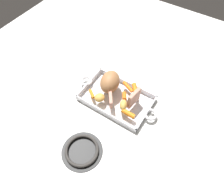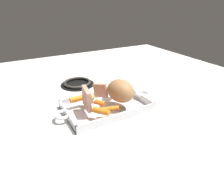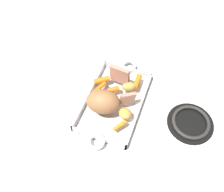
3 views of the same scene
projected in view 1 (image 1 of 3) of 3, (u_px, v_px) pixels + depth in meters
name	position (u px, v px, depth m)	size (l,w,h in m)	color
ground_plane	(116.00, 100.00, 1.06)	(1.97, 1.97, 0.00)	white
roasting_dish	(116.00, 99.00, 1.05)	(0.45, 0.23, 0.04)	silver
pork_roast	(110.00, 82.00, 1.02)	(0.13, 0.10, 0.10)	#A36D43
roast_slice_thick	(111.00, 100.00, 0.98)	(0.01, 0.06, 0.06)	tan
roast_slice_thin	(134.00, 98.00, 0.97)	(0.02, 0.08, 0.08)	tan
baby_carrot_northwest	(128.00, 113.00, 0.96)	(0.02, 0.02, 0.07)	orange
baby_carrot_long	(92.00, 94.00, 1.03)	(0.02, 0.02, 0.06)	orange
baby_carrot_center_right	(124.00, 96.00, 1.02)	(0.02, 0.02, 0.04)	orange
baby_carrot_northeast	(128.00, 87.00, 1.05)	(0.02, 0.02, 0.07)	orange
baby_carrot_southeast	(135.00, 89.00, 1.04)	(0.02, 0.02, 0.07)	orange
potato_whole	(123.00, 105.00, 0.97)	(0.06, 0.03, 0.04)	gold
potato_halved	(99.00, 98.00, 1.00)	(0.05, 0.05, 0.04)	gold
stove_burner_rear	(82.00, 151.00, 0.89)	(0.19, 0.19, 0.02)	black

